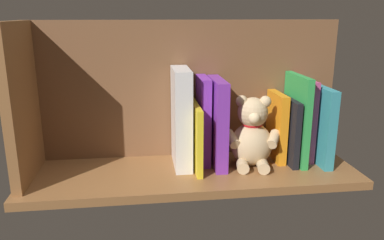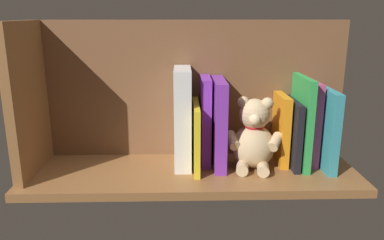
# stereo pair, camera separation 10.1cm
# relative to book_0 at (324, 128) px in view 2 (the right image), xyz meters

# --- Properties ---
(ground_plane) EXTENTS (0.89, 0.29, 0.02)m
(ground_plane) POSITION_rel_book_0_xyz_m (0.36, 0.02, -0.12)
(ground_plane) COLOR brown
(shelf_back_panel) EXTENTS (0.89, 0.02, 0.39)m
(shelf_back_panel) POSITION_rel_book_0_xyz_m (0.36, -0.10, 0.09)
(shelf_back_panel) COLOR brown
(shelf_back_panel) RESTS_ON ground_plane
(shelf_side_divider) EXTENTS (0.02, 0.23, 0.39)m
(shelf_side_divider) POSITION_rel_book_0_xyz_m (0.78, 0.02, 0.09)
(shelf_side_divider) COLOR brown
(shelf_side_divider) RESTS_ON ground_plane
(book_0) EXTENTS (0.02, 0.18, 0.22)m
(book_0) POSITION_rel_book_0_xyz_m (0.00, 0.00, 0.00)
(book_0) COLOR teal
(book_0) RESTS_ON ground_plane
(book_1) EXTENTS (0.03, 0.13, 0.23)m
(book_1) POSITION_rel_book_0_xyz_m (0.03, -0.03, 0.01)
(book_1) COLOR #B23F72
(book_1) RESTS_ON ground_plane
(book_2) EXTENTS (0.02, 0.16, 0.25)m
(book_2) POSITION_rel_book_0_xyz_m (0.06, -0.01, 0.02)
(book_2) COLOR green
(book_2) RESTS_ON ground_plane
(book_3) EXTENTS (0.02, 0.16, 0.18)m
(book_3) POSITION_rel_book_0_xyz_m (0.09, -0.01, -0.02)
(book_3) COLOR black
(book_3) RESTS_ON ground_plane
(book_4) EXTENTS (0.02, 0.13, 0.19)m
(book_4) POSITION_rel_book_0_xyz_m (0.11, -0.03, -0.01)
(book_4) COLOR orange
(book_4) RESTS_ON ground_plane
(teddy_bear) EXTENTS (0.16, 0.14, 0.20)m
(teddy_bear) POSITION_rel_book_0_xyz_m (0.19, 0.02, -0.02)
(teddy_bear) COLOR #D1B284
(teddy_bear) RESTS_ON ground_plane
(book_5) EXTENTS (0.03, 0.16, 0.24)m
(book_5) POSITION_rel_book_0_xyz_m (0.29, -0.01, 0.01)
(book_5) COLOR purple
(book_5) RESTS_ON ground_plane
(book_6) EXTENTS (0.03, 0.12, 0.24)m
(book_6) POSITION_rel_book_0_xyz_m (0.32, -0.03, 0.01)
(book_6) COLOR purple
(book_6) RESTS_ON ground_plane
(book_7) EXTENTS (0.02, 0.18, 0.18)m
(book_7) POSITION_rel_book_0_xyz_m (0.35, 0.00, -0.02)
(book_7) COLOR yellow
(book_7) RESTS_ON ground_plane
(dictionary_thick_white) EXTENTS (0.05, 0.15, 0.27)m
(dictionary_thick_white) POSITION_rel_book_0_xyz_m (0.39, -0.01, 0.03)
(dictionary_thick_white) COLOR white
(dictionary_thick_white) RESTS_ON ground_plane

